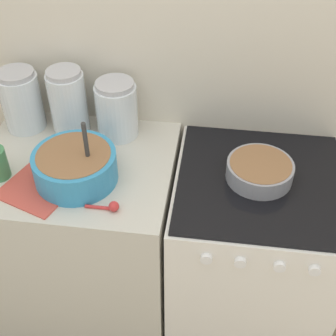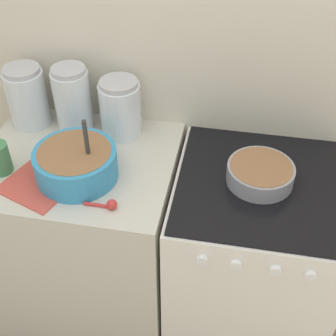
{
  "view_description": "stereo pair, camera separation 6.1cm",
  "coord_description": "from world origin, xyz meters",
  "px_view_note": "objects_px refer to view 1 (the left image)",
  "views": [
    {
      "loc": [
        0.16,
        -0.98,
        2.02
      ],
      "look_at": [
        -0.01,
        0.28,
        0.93
      ],
      "focal_mm": 50.0,
      "sensor_mm": 36.0,
      "label": 1
    },
    {
      "loc": [
        0.22,
        -0.97,
        2.02
      ],
      "look_at": [
        -0.01,
        0.28,
        0.93
      ],
      "focal_mm": 50.0,
      "sensor_mm": 36.0,
      "label": 2
    }
  ],
  "objects_px": {
    "baking_pan": "(260,170)",
    "storage_jar_middle": "(69,105)",
    "stove": "(248,257)",
    "mixing_bowl": "(75,165)",
    "storage_jar_right": "(117,112)",
    "storage_jar_left": "(22,104)"
  },
  "relations": [
    {
      "from": "baking_pan",
      "to": "storage_jar_middle",
      "type": "bearing_deg",
      "value": 165.16
    },
    {
      "from": "stove",
      "to": "mixing_bowl",
      "type": "height_order",
      "value": "mixing_bowl"
    },
    {
      "from": "stove",
      "to": "mixing_bowl",
      "type": "distance_m",
      "value": 0.84
    },
    {
      "from": "storage_jar_right",
      "to": "baking_pan",
      "type": "bearing_deg",
      "value": -19.61
    },
    {
      "from": "stove",
      "to": "storage_jar_middle",
      "type": "xyz_separation_m",
      "value": [
        -0.77,
        0.21,
        0.56
      ]
    },
    {
      "from": "storage_jar_left",
      "to": "storage_jar_right",
      "type": "bearing_deg",
      "value": 0.0
    },
    {
      "from": "mixing_bowl",
      "to": "baking_pan",
      "type": "bearing_deg",
      "value": 8.08
    },
    {
      "from": "baking_pan",
      "to": "storage_jar_left",
      "type": "relative_size",
      "value": 0.95
    },
    {
      "from": "stove",
      "to": "mixing_bowl",
      "type": "relative_size",
      "value": 2.97
    },
    {
      "from": "baking_pan",
      "to": "storage_jar_right",
      "type": "relative_size",
      "value": 1.02
    },
    {
      "from": "mixing_bowl",
      "to": "storage_jar_left",
      "type": "height_order",
      "value": "storage_jar_left"
    },
    {
      "from": "baking_pan",
      "to": "storage_jar_right",
      "type": "xyz_separation_m",
      "value": [
        -0.56,
        0.2,
        0.06
      ]
    },
    {
      "from": "storage_jar_middle",
      "to": "baking_pan",
      "type": "bearing_deg",
      "value": -14.84
    },
    {
      "from": "mixing_bowl",
      "to": "storage_jar_middle",
      "type": "relative_size",
      "value": 1.09
    },
    {
      "from": "storage_jar_right",
      "to": "stove",
      "type": "bearing_deg",
      "value": -20.09
    },
    {
      "from": "mixing_bowl",
      "to": "stove",
      "type": "bearing_deg",
      "value": 7.15
    },
    {
      "from": "baking_pan",
      "to": "storage_jar_middle",
      "type": "xyz_separation_m",
      "value": [
        -0.76,
        0.2,
        0.08
      ]
    },
    {
      "from": "storage_jar_left",
      "to": "storage_jar_middle",
      "type": "distance_m",
      "value": 0.19
    },
    {
      "from": "mixing_bowl",
      "to": "storage_jar_middle",
      "type": "bearing_deg",
      "value": 109.68
    },
    {
      "from": "baking_pan",
      "to": "mixing_bowl",
      "type": "bearing_deg",
      "value": -171.92
    },
    {
      "from": "mixing_bowl",
      "to": "baking_pan",
      "type": "distance_m",
      "value": 0.66
    },
    {
      "from": "stove",
      "to": "storage_jar_left",
      "type": "height_order",
      "value": "storage_jar_left"
    }
  ]
}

